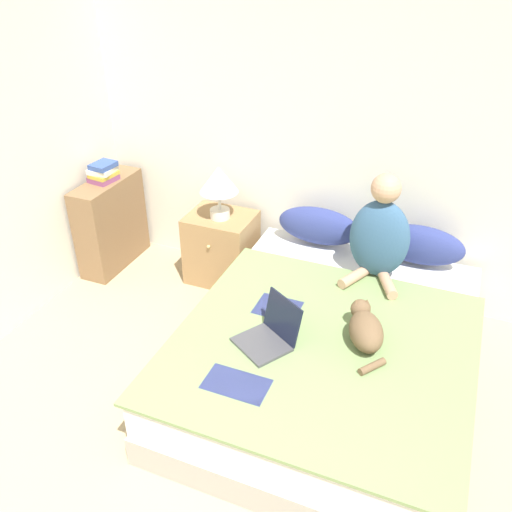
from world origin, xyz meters
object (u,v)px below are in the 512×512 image
Objects in this scene: cat_tabby at (365,329)px; book_stack_top at (103,172)px; pillow_far at (420,245)px; table_lamp at (219,182)px; nightstand at (222,247)px; bookshelf at (111,223)px; laptop_open at (269,335)px; bed at (329,353)px; person_sitting at (380,235)px; pillow_near at (318,226)px.

cat_tabby is 2.43m from book_stack_top.
table_lamp is (-1.48, -0.11, 0.27)m from pillow_far.
pillow_far is 2.46m from book_stack_top.
nightstand is (-1.49, -0.08, -0.31)m from pillow_far.
pillow_far is at bearing 5.04° from bookshelf.
laptop_open is at bearing 88.67° from cat_tabby.
laptop_open is at bearing -53.15° from nightstand.
pillow_far is 0.81× the size of bookshelf.
pillow_far is at bearing 4.24° from table_lamp.
laptop_open is at bearing -134.27° from bed.
person_sitting is 1.52× the size of cat_tabby.
bookshelf is at bearing -176.72° from laptop_open.
nightstand is (-0.76, -0.08, -0.31)m from pillow_near.
book_stack_top is (-2.29, 0.78, 0.28)m from cat_tabby.
table_lamp is at bearing 144.51° from bed.
bookshelf is at bearing 47.29° from cat_tabby.
table_lamp is (0.01, -0.03, 0.58)m from nightstand.
pillow_far is at bearing 48.09° from person_sitting.
nightstand is at bearing 111.84° from table_lamp.
person_sitting is at bearing 79.08° from bed.
laptop_open is at bearing -118.54° from pillow_far.
pillow_near is 1.00× the size of pillow_far.
bed is 2.19m from bookshelf.
cat_tabby reaches higher than nightstand.
person_sitting is at bearing 98.39° from laptop_open.
bed is at bearing 77.93° from laptop_open.
pillow_far reaches higher than cat_tabby.
person_sitting is 1.35m from nightstand.
bed is 1.51m from table_lamp.
nightstand is 0.58m from table_lamp.
cat_tabby is 0.64× the size of bookshelf.
person_sitting reaches higher than table_lamp.
pillow_near is (-0.36, 0.91, 0.37)m from bed.
cat_tabby is at bearing -34.24° from nightstand.
table_lamp is at bearing 159.37° from laptop_open.
cat_tabby is 1.64m from nightstand.
laptop_open is (-0.41, -0.93, -0.25)m from person_sitting.
book_stack_top reaches higher than cat_tabby.
pillow_near is 1.27× the size of cat_tabby.
cat_tabby is (0.09, -0.72, -0.21)m from person_sitting.
pillow_near is at bearing 6.21° from cat_tabby.
pillow_near is 0.83× the size of person_sitting.
person_sitting is (0.12, 0.64, 0.54)m from bed.
table_lamp is (-0.83, 1.09, 0.35)m from laptop_open.
nightstand is 1.10m from book_stack_top.
pillow_near is 1.47× the size of table_lamp.
person_sitting is 1.76× the size of table_lamp.
nightstand is (-1.13, 0.82, 0.06)m from bed.
bed is at bearing -68.07° from pillow_near.
bookshelf reaches higher than pillow_near.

